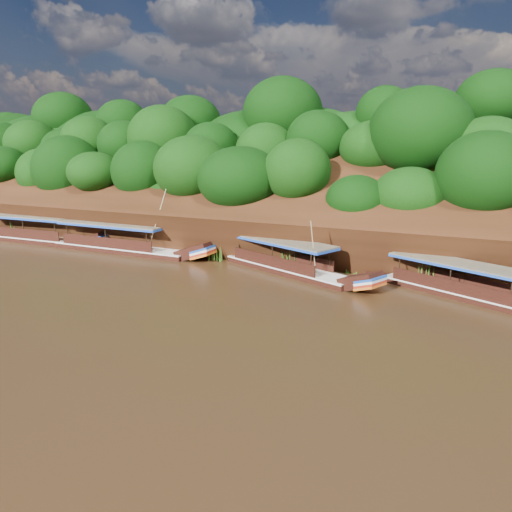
{
  "coord_description": "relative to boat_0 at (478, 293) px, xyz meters",
  "views": [
    {
      "loc": [
        15.15,
        -26.49,
        9.81
      ],
      "look_at": [
        -0.36,
        7.0,
        1.34
      ],
      "focal_mm": 35.0,
      "sensor_mm": 36.0,
      "label": 1
    }
  ],
  "objects": [
    {
      "name": "boat_0",
      "position": [
        0.0,
        0.0,
        0.0
      ],
      "size": [
        13.26,
        7.6,
        6.42
      ],
      "rotation": [
        0.0,
        0.0,
        -0.45
      ],
      "color": "black",
      "rests_on": "ground"
    },
    {
      "name": "riverbank",
      "position": [
        -15.22,
        16.03,
        1.38
      ],
      "size": [
        120.0,
        30.06,
        19.4
      ],
      "color": "black",
      "rests_on": "ground"
    },
    {
      "name": "reeds",
      "position": [
        -17.98,
        2.87,
        0.4
      ],
      "size": [
        51.24,
        2.64,
        2.08
      ],
      "color": "#386C1B",
      "rests_on": "ground"
    },
    {
      "name": "boat_3",
      "position": [
        -39.62,
        2.15,
        0.09
      ],
      "size": [
        14.86,
        3.05,
        3.14
      ],
      "rotation": [
        0.0,
        0.0,
        0.03
      ],
      "color": "black",
      "rests_on": "ground"
    },
    {
      "name": "ground",
      "position": [
        -15.21,
        -6.7,
        -0.51
      ],
      "size": [
        160.0,
        160.0,
        0.0
      ],
      "primitive_type": "plane",
      "color": "black",
      "rests_on": "ground"
    },
    {
      "name": "boat_2",
      "position": [
        -29.04,
        2.03,
        0.08
      ],
      "size": [
        16.52,
        2.73,
        6.34
      ],
      "rotation": [
        0.0,
        0.0,
        -0.01
      ],
      "color": "black",
      "rests_on": "ground"
    },
    {
      "name": "boat_1",
      "position": [
        -12.72,
        1.21,
        0.05
      ],
      "size": [
        13.85,
        7.3,
        4.95
      ],
      "rotation": [
        0.0,
        0.0,
        -0.4
      ],
      "color": "black",
      "rests_on": "ground"
    }
  ]
}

